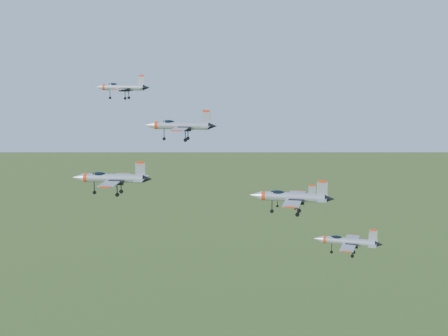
# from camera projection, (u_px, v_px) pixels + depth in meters

# --- Properties ---
(jet_lead) EXTENTS (11.05, 9.11, 2.96)m
(jet_lead) POSITION_uv_depth(u_px,v_px,m) (122.00, 87.00, 118.68)
(jet_lead) COLOR #A1A7AD
(jet_left_high) EXTENTS (13.39, 11.01, 3.59)m
(jet_left_high) POSITION_uv_depth(u_px,v_px,m) (180.00, 125.00, 112.26)
(jet_left_high) COLOR #A1A7AD
(jet_right_high) EXTENTS (12.16, 10.04, 3.25)m
(jet_right_high) POSITION_uv_depth(u_px,v_px,m) (111.00, 178.00, 91.78)
(jet_right_high) COLOR #A1A7AD
(jet_left_low) EXTENTS (10.40, 8.55, 2.78)m
(jet_left_low) POSITION_uv_depth(u_px,v_px,m) (290.00, 196.00, 109.67)
(jet_left_low) COLOR #A1A7AD
(jet_right_low) EXTENTS (13.40, 11.06, 3.58)m
(jet_right_low) POSITION_uv_depth(u_px,v_px,m) (290.00, 197.00, 97.31)
(jet_right_low) COLOR #A1A7AD
(jet_trail) EXTENTS (11.31, 9.46, 3.03)m
(jet_trail) POSITION_uv_depth(u_px,v_px,m) (347.00, 241.00, 101.69)
(jet_trail) COLOR #A1A7AD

